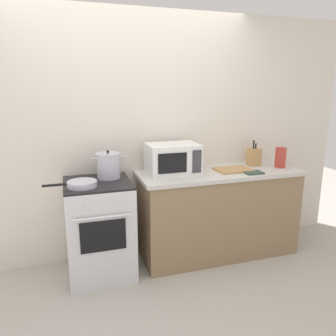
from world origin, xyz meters
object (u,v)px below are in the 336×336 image
at_px(stock_pot, 108,165).
at_px(knife_block, 254,157).
at_px(pasta_box, 280,158).
at_px(oven_mitt, 253,173).
at_px(frying_pan, 81,184).
at_px(cutting_board, 233,170).
at_px(stove, 100,229).
at_px(microwave, 173,159).

bearing_deg(stock_pot, knife_block, 1.20).
xyz_separation_m(knife_block, pasta_box, (0.22, -0.17, 0.01)).
distance_m(stock_pot, oven_mitt, 1.43).
xyz_separation_m(pasta_box, oven_mitt, (-0.40, -0.13, -0.10)).
distance_m(frying_pan, cutting_board, 1.54).
xyz_separation_m(stove, stock_pot, (0.12, 0.11, 0.58)).
height_order(stock_pot, oven_mitt, stock_pot).
relative_size(stock_pot, frying_pan, 0.68).
bearing_deg(microwave, frying_pan, -167.87).
height_order(stock_pot, microwave, microwave).
xyz_separation_m(cutting_board, pasta_box, (0.54, -0.03, 0.10)).
relative_size(microwave, cutting_board, 1.39).
xyz_separation_m(stove, pasta_box, (1.93, -0.03, 0.57)).
distance_m(microwave, cutting_board, 0.66).
bearing_deg(stove, pasta_box, -0.86).
xyz_separation_m(cutting_board, oven_mitt, (0.14, -0.16, -0.00)).
bearing_deg(knife_block, oven_mitt, -122.06).
relative_size(stove, stock_pot, 2.98).
relative_size(stove, frying_pan, 2.02).
relative_size(frying_pan, pasta_box, 2.07).
height_order(microwave, oven_mitt, microwave).
distance_m(frying_pan, pasta_box, 2.08).
bearing_deg(frying_pan, knife_block, 7.79).
xyz_separation_m(frying_pan, knife_block, (1.86, 0.25, 0.07)).
height_order(stove, pasta_box, pasta_box).
height_order(stove, cutting_board, cutting_board).
xyz_separation_m(stove, cutting_board, (1.39, 0.00, 0.47)).
bearing_deg(stock_pot, microwave, -2.60).
bearing_deg(pasta_box, stove, 179.14).
bearing_deg(cutting_board, frying_pan, -175.73).
relative_size(stove, microwave, 1.84).
xyz_separation_m(stove, frying_pan, (-0.15, -0.11, 0.48)).
relative_size(pasta_box, oven_mitt, 1.22).
height_order(frying_pan, knife_block, knife_block).
distance_m(microwave, knife_block, 0.97).
bearing_deg(cutting_board, pasta_box, -3.17).
height_order(stove, knife_block, knife_block).
xyz_separation_m(stock_pot, microwave, (0.63, -0.03, 0.03)).
relative_size(stove, pasta_box, 4.18).
bearing_deg(oven_mitt, stove, 174.05).
height_order(cutting_board, pasta_box, pasta_box).
bearing_deg(oven_mitt, knife_block, 57.94).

